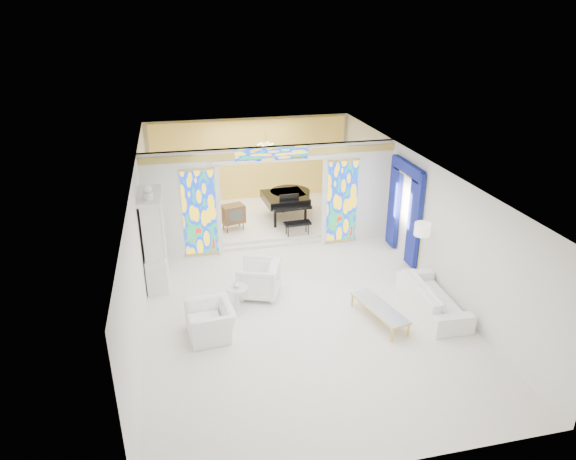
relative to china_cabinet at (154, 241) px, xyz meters
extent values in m
plane|color=white|center=(3.22, -0.60, -1.17)|extent=(12.00, 12.00, 0.00)
cube|color=white|center=(3.22, -0.60, 1.83)|extent=(7.00, 12.00, 0.02)
cube|color=white|center=(3.22, 5.40, 0.33)|extent=(7.00, 0.02, 3.00)
cube|color=white|center=(3.22, -6.60, 0.33)|extent=(7.00, 0.02, 3.00)
cube|color=white|center=(-0.28, -0.60, 0.33)|extent=(0.02, 12.00, 3.00)
cube|color=white|center=(6.72, -0.60, 0.33)|extent=(0.02, 12.00, 3.00)
cube|color=white|center=(0.72, 1.40, 0.33)|extent=(2.00, 0.18, 3.00)
cube|color=white|center=(5.72, 1.40, 0.33)|extent=(2.00, 0.18, 3.00)
cube|color=white|center=(3.22, 1.40, 1.63)|extent=(3.00, 0.18, 0.40)
cube|color=silver|center=(1.72, 1.30, 0.13)|extent=(0.12, 0.06, 2.60)
cube|color=silver|center=(4.72, 1.30, 0.13)|extent=(0.12, 0.06, 2.60)
cube|color=silver|center=(3.22, 1.30, 1.48)|extent=(3.24, 0.06, 0.12)
cube|color=gold|center=(3.22, 1.30, 1.65)|extent=(7.00, 0.05, 0.18)
cube|color=gold|center=(1.19, 1.29, 0.13)|extent=(0.90, 0.04, 2.40)
cube|color=gold|center=(5.25, 1.29, 0.13)|extent=(0.90, 0.04, 2.40)
cube|color=gold|center=(3.22, 1.29, 1.65)|extent=(2.00, 0.04, 0.34)
cube|color=white|center=(3.22, 3.50, -1.08)|extent=(6.80, 3.80, 0.18)
cube|color=gold|center=(3.22, 5.28, 0.33)|extent=(6.70, 0.10, 2.90)
cylinder|color=gold|center=(3.42, 3.40, 1.38)|extent=(0.48, 0.48, 0.30)
cube|color=navy|center=(6.62, -0.55, 0.18)|extent=(0.12, 0.55, 2.60)
cube|color=navy|center=(6.62, 0.75, 0.18)|extent=(0.12, 0.55, 2.60)
cube|color=navy|center=(6.62, 0.10, 1.38)|extent=(0.14, 1.70, 0.30)
cube|color=#EBBD53|center=(6.62, 0.10, 1.21)|extent=(0.12, 1.50, 0.06)
cube|color=silver|center=(0.00, 0.00, -0.72)|extent=(0.50, 1.40, 0.90)
cube|color=silver|center=(0.00, 0.00, 0.43)|extent=(0.44, 1.30, 1.40)
cube|color=silver|center=(0.23, 0.00, 0.43)|extent=(0.01, 1.20, 1.30)
cube|color=silver|center=(0.00, 0.00, 1.17)|extent=(0.56, 1.46, 0.08)
cylinder|color=white|center=(0.00, -0.35, 1.29)|extent=(0.22, 0.22, 0.16)
sphere|color=white|center=(0.00, -0.35, 1.45)|extent=(0.20, 0.20, 0.20)
imported|color=white|center=(1.10, -2.57, -0.82)|extent=(1.04, 1.16, 0.69)
imported|color=white|center=(2.38, -1.16, -0.73)|extent=(1.21, 1.20, 0.87)
imported|color=white|center=(6.17, -2.69, -0.84)|extent=(0.97, 2.30, 0.66)
cylinder|color=silver|center=(1.77, -1.76, -0.56)|extent=(0.64, 0.64, 0.04)
cylinder|color=silver|center=(1.77, -1.76, -0.87)|extent=(0.11, 0.11, 0.59)
cylinder|color=silver|center=(1.77, -1.76, -1.15)|extent=(0.43, 0.43, 0.03)
imported|color=silver|center=(1.77, -1.76, -0.46)|extent=(0.21, 0.21, 0.17)
cube|color=silver|center=(4.78, -2.86, -0.82)|extent=(0.84, 1.68, 0.03)
cube|color=gold|center=(4.78, -2.86, -0.84)|extent=(0.87, 1.72, 0.03)
cube|color=gold|center=(4.76, -3.66, -1.00)|extent=(0.04, 0.04, 0.33)
cube|color=gold|center=(5.16, -3.57, -1.00)|extent=(0.04, 0.04, 0.33)
cube|color=gold|center=(4.40, -2.16, -1.00)|extent=(0.04, 0.04, 0.33)
cube|color=gold|center=(4.81, -2.07, -1.00)|extent=(0.04, 0.04, 0.33)
cylinder|color=gold|center=(6.42, -1.38, -1.15)|extent=(0.31, 0.31, 0.03)
cylinder|color=gold|center=(6.42, -1.38, -0.44)|extent=(0.03, 0.03, 1.47)
cylinder|color=white|center=(6.42, -1.38, 0.28)|extent=(0.44, 0.44, 0.31)
cube|color=black|center=(3.96, 3.10, -0.31)|extent=(1.38, 1.46, 0.25)
cylinder|color=black|center=(4.21, 3.43, -0.31)|extent=(1.36, 1.36, 0.25)
cube|color=black|center=(4.01, 2.30, -0.35)|extent=(1.22, 0.34, 0.09)
cube|color=silver|center=(4.01, 2.23, -0.33)|extent=(1.12, 0.16, 0.03)
cube|color=black|center=(3.99, 2.61, -0.11)|extent=(0.63, 0.07, 0.22)
cube|color=black|center=(4.04, 1.76, -0.63)|extent=(0.82, 0.36, 0.07)
cylinder|color=black|center=(3.51, 2.45, -0.71)|extent=(0.09, 0.09, 0.55)
cylinder|color=black|center=(4.49, 2.51, -0.71)|extent=(0.09, 0.09, 0.55)
cylinder|color=black|center=(4.01, 3.64, -0.71)|extent=(0.09, 0.09, 0.55)
cube|color=brown|center=(2.23, 2.57, -0.48)|extent=(0.76, 0.61, 0.54)
cube|color=#3C413E|center=(2.29, 2.35, -0.45)|extent=(0.42, 0.13, 0.35)
cone|color=brown|center=(2.02, 2.35, -0.87)|extent=(0.05, 0.05, 0.24)
cone|color=brown|center=(2.52, 2.48, -0.87)|extent=(0.05, 0.05, 0.24)
cone|color=brown|center=(1.94, 2.66, -0.87)|extent=(0.05, 0.05, 0.24)
cone|color=brown|center=(2.44, 2.79, -0.87)|extent=(0.05, 0.05, 0.24)
camera|label=1|loc=(0.68, -11.86, 5.25)|focal=32.00mm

